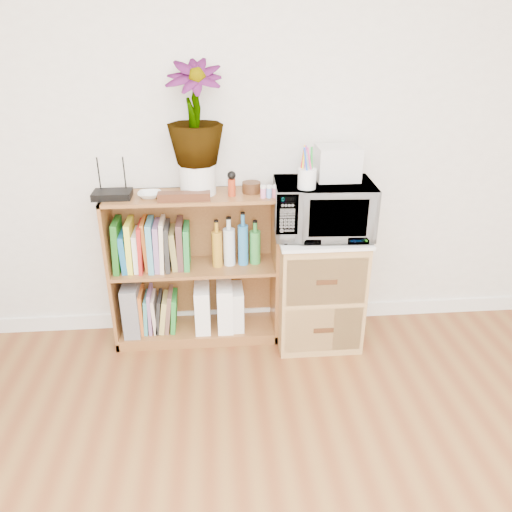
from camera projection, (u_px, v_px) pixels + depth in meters
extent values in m
cube|color=white|center=(251.00, 314.00, 3.37)|extent=(4.00, 0.02, 0.10)
cube|color=brown|center=(195.00, 269.00, 3.04)|extent=(1.00, 0.30, 0.95)
cube|color=#9E7542|center=(318.00, 288.00, 3.08)|extent=(0.50, 0.45, 0.70)
imported|color=silver|center=(323.00, 209.00, 2.85)|extent=(0.57, 0.41, 0.31)
cylinder|color=white|center=(307.00, 178.00, 2.67)|extent=(0.10, 0.10, 0.11)
cube|color=silver|center=(337.00, 163.00, 2.81)|extent=(0.24, 0.20, 0.19)
cube|color=black|center=(112.00, 195.00, 2.78)|extent=(0.21, 0.14, 0.04)
imported|color=silver|center=(150.00, 195.00, 2.79)|extent=(0.13, 0.13, 0.03)
cylinder|color=silver|center=(198.00, 179.00, 2.82)|extent=(0.20, 0.20, 0.17)
imported|color=#29662D|center=(195.00, 114.00, 2.67)|extent=(0.31, 0.31, 0.55)
cube|color=#3B1B10|center=(184.00, 196.00, 2.74)|extent=(0.29, 0.07, 0.05)
cylinder|color=#A22F13|center=(232.00, 188.00, 2.80)|extent=(0.04, 0.04, 0.10)
cylinder|color=#341B0E|center=(251.00, 187.00, 2.86)|extent=(0.11, 0.11, 0.06)
cube|color=#D27492|center=(269.00, 193.00, 2.78)|extent=(0.12, 0.04, 0.06)
cube|color=slate|center=(133.00, 306.00, 3.11)|extent=(0.10, 0.26, 0.33)
cube|color=white|center=(203.00, 307.00, 3.14)|extent=(0.09, 0.23, 0.29)
cube|color=white|center=(225.00, 305.00, 3.15)|extent=(0.09, 0.24, 0.30)
cube|color=white|center=(236.00, 307.00, 3.16)|extent=(0.09, 0.22, 0.27)
cube|color=#1D611A|center=(118.00, 245.00, 2.93)|extent=(0.05, 0.20, 0.31)
cube|color=#185F92|center=(125.00, 251.00, 2.95)|extent=(0.04, 0.20, 0.23)
cube|color=#ECF239|center=(130.00, 245.00, 2.94)|extent=(0.04, 0.20, 0.30)
cube|color=white|center=(137.00, 250.00, 2.95)|extent=(0.03, 0.20, 0.23)
cube|color=#A81F1C|center=(142.00, 246.00, 2.94)|extent=(0.03, 0.20, 0.29)
cube|color=#BD6321|center=(146.00, 245.00, 2.94)|extent=(0.03, 0.20, 0.30)
cube|color=teal|center=(151.00, 244.00, 2.94)|extent=(0.04, 0.20, 0.30)
cube|color=#8C6497|center=(158.00, 246.00, 2.95)|extent=(0.04, 0.20, 0.28)
cube|color=beige|center=(163.00, 244.00, 2.95)|extent=(0.04, 0.20, 0.31)
cube|color=#262626|center=(168.00, 246.00, 2.96)|extent=(0.03, 0.20, 0.28)
cube|color=olive|center=(174.00, 249.00, 2.97)|extent=(0.05, 0.20, 0.24)
cube|color=#4D2F2C|center=(180.00, 244.00, 2.96)|extent=(0.04, 0.20, 0.29)
cube|color=#228035|center=(187.00, 247.00, 2.97)|extent=(0.04, 0.20, 0.26)
cylinder|color=#B48021|center=(217.00, 243.00, 2.98)|extent=(0.06, 0.06, 0.29)
cylinder|color=silver|center=(229.00, 242.00, 2.98)|extent=(0.07, 0.07, 0.29)
cylinder|color=#2878BC|center=(243.00, 240.00, 2.98)|extent=(0.06, 0.06, 0.32)
cylinder|color=green|center=(255.00, 244.00, 3.00)|extent=(0.07, 0.07, 0.27)
cube|color=#CE6424|center=(143.00, 310.00, 3.13)|extent=(0.02, 0.19, 0.27)
cube|color=teal|center=(147.00, 312.00, 3.14)|extent=(0.04, 0.19, 0.23)
cube|color=#885F8F|center=(151.00, 309.00, 3.13)|extent=(0.03, 0.19, 0.28)
cube|color=beige|center=(155.00, 312.00, 3.14)|extent=(0.03, 0.19, 0.23)
cube|color=black|center=(159.00, 312.00, 3.14)|extent=(0.05, 0.19, 0.23)
cube|color=tan|center=(164.00, 312.00, 3.15)|extent=(0.06, 0.19, 0.22)
cube|color=brown|center=(169.00, 309.00, 3.14)|extent=(0.06, 0.19, 0.26)
cube|color=#22812C|center=(174.00, 311.00, 3.15)|extent=(0.05, 0.19, 0.23)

